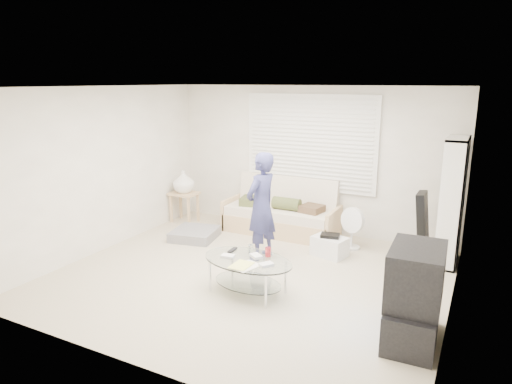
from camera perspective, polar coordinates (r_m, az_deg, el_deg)
The scene contains 13 objects.
ground at distance 6.29m, azimuth -0.84°, elevation -10.42°, with size 5.00×5.00×0.00m, color #B6A98E.
room_shell at distance 6.23m, azimuth 1.18°, elevation 5.03°, with size 5.02×4.52×2.51m.
window_blinds at distance 7.81m, azimuth 6.73°, elevation 6.13°, with size 2.32×0.08×1.62m.
futon_sofa at distance 7.91m, azimuth 3.21°, elevation -2.87°, with size 1.96×0.79×0.96m.
grey_floor_pillow at distance 7.73m, azimuth -7.65°, elevation -5.22°, with size 0.69×0.69×0.16m, color slate.
side_table at distance 8.49m, azimuth -9.03°, elevation 1.02°, with size 0.49×0.40×0.98m.
bookshelf at distance 7.01m, azimuth 23.24°, elevation -1.13°, with size 0.29×0.77×1.82m.
guitar_case at distance 6.99m, azimuth 19.99°, elevation -4.77°, with size 0.37×0.38×1.02m.
floor_fan at distance 7.28m, azimuth 11.92°, elevation -3.99°, with size 0.42×0.27×0.68m.
storage_bin at distance 6.99m, azimuth 9.20°, elevation -6.66°, with size 0.56×0.46×0.34m.
tv_unit at distance 4.93m, azimuth 19.14°, elevation -12.17°, with size 0.54×0.93×1.00m.
coffee_table at distance 5.70m, azimuth -1.00°, elevation -9.20°, with size 1.25×0.87×0.56m.
standing_person at distance 6.61m, azimuth 0.65°, elevation -1.83°, with size 0.58×0.38×1.60m, color navy.
Camera 1 is at (2.69, -5.07, 2.58)m, focal length 32.00 mm.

